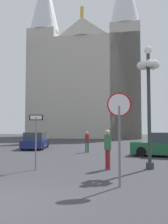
{
  "coord_description": "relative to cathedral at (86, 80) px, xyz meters",
  "views": [
    {
      "loc": [
        3.09,
        -5.68,
        1.9
      ],
      "look_at": [
        -1.14,
        20.51,
        3.55
      ],
      "focal_mm": 39.25,
      "sensor_mm": 36.0,
      "label": 1
    }
  ],
  "objects": [
    {
      "name": "cathedral",
      "position": [
        0.0,
        0.0,
        0.0
      ],
      "size": [
        20.11,
        14.08,
        32.43
      ],
      "color": "#BCB5A5",
      "rests_on": "ground"
    },
    {
      "name": "stop_sign",
      "position": [
        6.76,
        -37.53,
        -8.78
      ],
      "size": [
        0.79,
        0.14,
        3.02
      ],
      "color": "slate",
      "rests_on": "ground"
    },
    {
      "name": "one_way_arrow_sign",
      "position": [
        3.01,
        -34.98,
        -9.37
      ],
      "size": [
        0.61,
        0.14,
        2.46
      ],
      "color": "slate",
      "rests_on": "ground"
    },
    {
      "name": "street_lamp",
      "position": [
        8.07,
        -33.92,
        -6.92
      ],
      "size": [
        1.04,
        1.04,
        5.69
      ],
      "color": "#2D3833",
      "rests_on": "ground"
    },
    {
      "name": "parked_car_near_navy",
      "position": [
        -0.84,
        -24.62,
        -10.23
      ],
      "size": [
        2.45,
        4.6,
        1.46
      ],
      "color": "navy",
      "rests_on": "ground"
    },
    {
      "name": "parked_car_far_green",
      "position": [
        9.73,
        -28.81,
        -10.18
      ],
      "size": [
        4.74,
        2.65,
        1.56
      ],
      "color": "#1E5B38",
      "rests_on": "ground"
    },
    {
      "name": "pedestrian_walking",
      "position": [
        4.17,
        -27.21,
        -9.97
      ],
      "size": [
        0.32,
        0.32,
        1.57
      ],
      "color": "#33663F",
      "rests_on": "ground"
    },
    {
      "name": "pedestrian_standing",
      "position": [
        6.18,
        -34.37,
        -9.82
      ],
      "size": [
        0.32,
        0.32,
        1.78
      ],
      "color": "maroon",
      "rests_on": "ground"
    }
  ]
}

